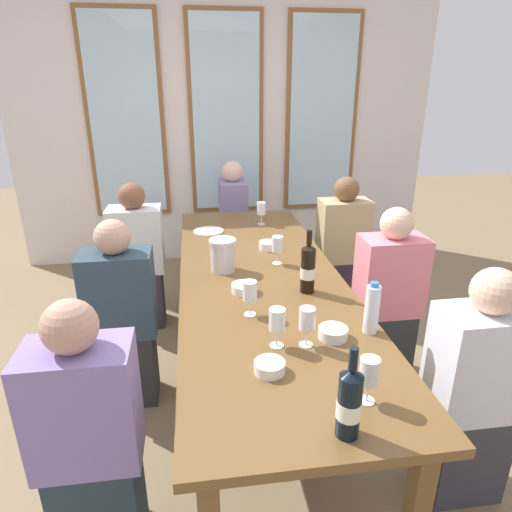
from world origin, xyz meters
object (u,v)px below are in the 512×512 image
(wine_bottle_0, at_px, (349,403))
(wine_glass_1, at_px, (307,321))
(seated_person_5, at_px, (473,394))
(wine_glass_3, at_px, (250,292))
(tasting_bowl_3, at_px, (333,333))
(tasting_bowl_2, at_px, (268,245))
(seated_person_4, at_px, (90,441))
(seated_person_2, at_px, (123,319))
(wine_glass_5, at_px, (277,245))
(dining_table, at_px, (261,287))
(wine_glass_2, at_px, (277,321))
(wine_bottle_1, at_px, (308,268))
(seated_person_0, at_px, (138,260))
(tasting_bowl_0, at_px, (244,288))
(wine_glass_0, at_px, (369,373))
(seated_person_6, at_px, (233,224))
(water_bottle, at_px, (372,309))
(white_plate_0, at_px, (209,231))
(tasting_bowl_1, at_px, (270,367))
(wine_glass_4, at_px, (261,210))
(seated_person_3, at_px, (387,300))
(seated_person_1, at_px, (342,250))
(metal_pitcher, at_px, (223,255))

(wine_bottle_0, bearing_deg, wine_glass_1, 90.28)
(wine_bottle_0, height_order, seated_person_5, seated_person_5)
(wine_glass_3, bearing_deg, tasting_bowl_3, -37.61)
(tasting_bowl_2, height_order, seated_person_4, seated_person_4)
(wine_glass_1, bearing_deg, seated_person_2, 140.22)
(wine_glass_5, bearing_deg, seated_person_4, -129.82)
(wine_glass_1, distance_m, wine_glass_5, 0.90)
(dining_table, distance_m, wine_glass_2, 0.73)
(wine_bottle_1, xyz_separation_m, seated_person_0, (-1.00, 1.11, -0.35))
(tasting_bowl_0, xyz_separation_m, wine_glass_0, (0.32, -0.91, 0.09))
(tasting_bowl_2, xyz_separation_m, seated_person_5, (0.67, -1.30, -0.24))
(wine_glass_3, bearing_deg, seated_person_6, 86.82)
(water_bottle, bearing_deg, white_plate_0, 113.20)
(tasting_bowl_1, xyz_separation_m, seated_person_0, (-0.68, 1.77, -0.24))
(dining_table, distance_m, tasting_bowl_1, 0.89)
(wine_glass_4, distance_m, seated_person_3, 1.20)
(wine_glass_0, height_order, seated_person_1, seated_person_1)
(metal_pitcher, bearing_deg, dining_table, -31.44)
(metal_pitcher, distance_m, tasting_bowl_1, 1.01)
(wine_bottle_0, bearing_deg, tasting_bowl_1, 117.78)
(water_bottle, height_order, seated_person_6, seated_person_6)
(wine_glass_1, height_order, wine_glass_2, same)
(white_plate_0, xyz_separation_m, wine_bottle_1, (0.47, -1.07, 0.13))
(wine_glass_4, bearing_deg, tasting_bowl_2, -93.98)
(wine_bottle_0, distance_m, wine_glass_2, 0.54)
(water_bottle, height_order, wine_glass_2, water_bottle)
(metal_pitcher, xyz_separation_m, seated_person_3, (0.99, -0.11, -0.31))
(wine_bottle_0, height_order, seated_person_0, seated_person_0)
(wine_glass_1, xyz_separation_m, wine_glass_3, (-0.20, 0.29, 0.00))
(wine_bottle_0, distance_m, wine_glass_0, 0.18)
(wine_glass_4, height_order, seated_person_5, seated_person_5)
(seated_person_1, bearing_deg, dining_table, -131.62)
(wine_glass_1, distance_m, seated_person_4, 0.95)
(tasting_bowl_0, bearing_deg, seated_person_5, -37.30)
(wine_bottle_1, bearing_deg, seated_person_6, 96.30)
(seated_person_0, relative_size, seated_person_1, 1.00)
(dining_table, distance_m, wine_bottle_1, 0.36)
(water_bottle, height_order, seated_person_5, seated_person_5)
(water_bottle, xyz_separation_m, wine_glass_1, (-0.31, -0.07, 0.00))
(metal_pitcher, xyz_separation_m, wine_glass_1, (0.29, -0.85, 0.02))
(tasting_bowl_1, xyz_separation_m, wine_glass_5, (0.23, 1.06, 0.10))
(white_plate_0, xyz_separation_m, wine_glass_0, (0.46, -1.94, 0.11))
(wine_glass_1, height_order, wine_glass_3, same)
(white_plate_0, xyz_separation_m, tasting_bowl_2, (0.37, -0.42, 0.02))
(white_plate_0, relative_size, wine_glass_4, 1.26)
(dining_table, distance_m, wine_glass_4, 1.01)
(wine_bottle_0, height_order, tasting_bowl_0, wine_bottle_0)
(wine_bottle_1, height_order, wine_glass_3, wine_bottle_1)
(seated_person_2, distance_m, seated_person_6, 1.87)
(wine_bottle_1, height_order, seated_person_1, seated_person_1)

